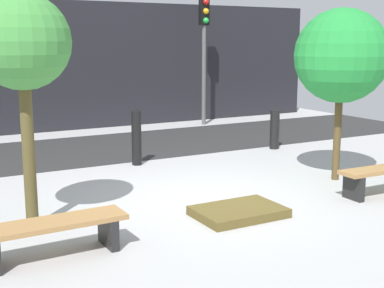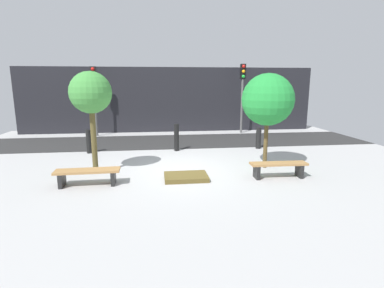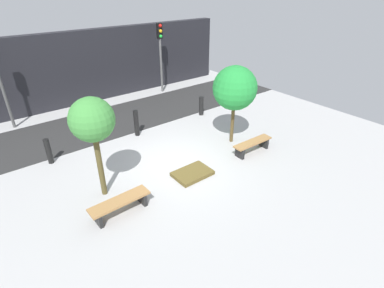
% 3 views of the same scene
% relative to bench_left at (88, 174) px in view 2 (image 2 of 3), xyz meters
% --- Properties ---
extents(ground_plane, '(18.00, 18.00, 0.00)m').
position_rel_bench_left_xyz_m(ground_plane, '(2.67, 1.05, -0.31)').
color(ground_plane, '#A8A8A8').
extents(road_strip, '(18.00, 3.43, 0.01)m').
position_rel_bench_left_xyz_m(road_strip, '(2.67, 5.83, -0.31)').
color(road_strip, '#2A2A2A').
rests_on(road_strip, ground).
extents(building_facade, '(16.20, 0.50, 3.54)m').
position_rel_bench_left_xyz_m(building_facade, '(2.67, 8.95, 1.46)').
color(building_facade, black).
rests_on(building_facade, ground).
extents(bench_left, '(1.70, 0.50, 0.43)m').
position_rel_bench_left_xyz_m(bench_left, '(0.00, 0.00, 0.00)').
color(bench_left, black).
rests_on(bench_left, ground).
extents(bench_right, '(1.65, 0.43, 0.45)m').
position_rel_bench_left_xyz_m(bench_right, '(5.34, 0.00, 0.01)').
color(bench_right, black).
rests_on(bench_right, ground).
extents(planter_bed, '(1.23, 0.85, 0.13)m').
position_rel_bench_left_xyz_m(planter_bed, '(2.67, 0.20, -0.25)').
color(planter_bed, brown).
rests_on(planter_bed, ground).
extents(tree_behind_left_bench, '(1.22, 1.22, 3.04)m').
position_rel_bench_left_xyz_m(tree_behind_left_bench, '(0.00, 1.09, 2.08)').
color(tree_behind_left_bench, brown).
rests_on(tree_behind_left_bench, ground).
extents(tree_behind_right_bench, '(1.63, 1.63, 3.00)m').
position_rel_bench_left_xyz_m(tree_behind_right_bench, '(5.34, 1.09, 1.87)').
color(tree_behind_right_bench, '#503F22').
rests_on(tree_behind_right_bench, ground).
extents(bollard_far_left, '(0.19, 0.19, 0.93)m').
position_rel_bench_left_xyz_m(bollard_far_left, '(-0.76, 3.87, 0.15)').
color(bollard_far_left, black).
rests_on(bollard_far_left, ground).
extents(bollard_left, '(0.19, 0.19, 1.09)m').
position_rel_bench_left_xyz_m(bollard_left, '(2.67, 3.87, 0.23)').
color(bollard_left, black).
rests_on(bollard_left, ground).
extents(bollard_center, '(0.21, 0.21, 0.89)m').
position_rel_bench_left_xyz_m(bollard_center, '(6.09, 3.87, 0.13)').
color(bollard_center, black).
rests_on(bollard_center, ground).
extents(traffic_light_west, '(0.28, 0.27, 3.50)m').
position_rel_bench_left_xyz_m(traffic_light_west, '(-1.17, 7.83, 2.11)').
color(traffic_light_west, '#4D4D4D').
rests_on(traffic_light_west, ground).
extents(traffic_light_mid_west, '(0.28, 0.27, 3.68)m').
position_rel_bench_left_xyz_m(traffic_light_mid_west, '(6.51, 7.83, 2.23)').
color(traffic_light_mid_west, '#575757').
rests_on(traffic_light_mid_west, ground).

